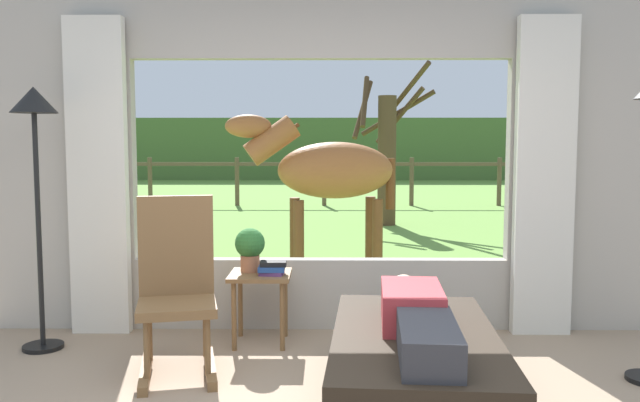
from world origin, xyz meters
name	(u,v)px	position (x,y,z in m)	size (l,w,h in m)	color
back_wall_with_window	(321,170)	(0.00, 2.26, 1.25)	(5.20, 0.12, 2.55)	#ADA599
curtain_panel_left	(98,177)	(-1.69, 2.12, 1.20)	(0.44, 0.10, 2.40)	silver
curtain_panel_right	(544,178)	(1.69, 2.12, 1.20)	(0.44, 0.10, 2.40)	silver
outdoor_pasture_lawn	(324,201)	(0.00, 13.16, 0.01)	(36.00, 21.68, 0.02)	olive
distant_hill_ridge	(325,149)	(0.00, 23.00, 1.20)	(36.00, 2.00, 2.40)	#4A6A33
recliner_sofa	(414,367)	(0.54, 0.73, 0.22)	(1.02, 1.76, 0.42)	black
reclining_person	(416,316)	(0.54, 0.68, 0.52)	(0.38, 1.44, 0.22)	#B23338
rocking_chair	(177,286)	(-0.91, 1.29, 0.55)	(0.60, 0.76, 1.12)	brown
side_table	(260,286)	(-0.43, 1.85, 0.43)	(0.44, 0.44, 0.52)	brown
potted_plant	(250,247)	(-0.51, 1.91, 0.70)	(0.22, 0.22, 0.32)	#9E6042
book_stack	(272,268)	(-0.34, 1.79, 0.57)	(0.20, 0.15, 0.10)	#59336B
floor_lamp_left	(35,138)	(-1.97, 1.70, 1.49)	(0.32, 0.32, 1.85)	black
horse	(328,172)	(0.06, 4.08, 1.16)	(1.82, 0.77, 1.73)	brown
pasture_tree	(387,150)	(1.11, 8.59, 1.33)	(1.51, 1.14, 2.83)	#4C3823
pasture_fence_line	(324,174)	(0.00, 12.02, 0.74)	(16.10, 0.10, 1.10)	brown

